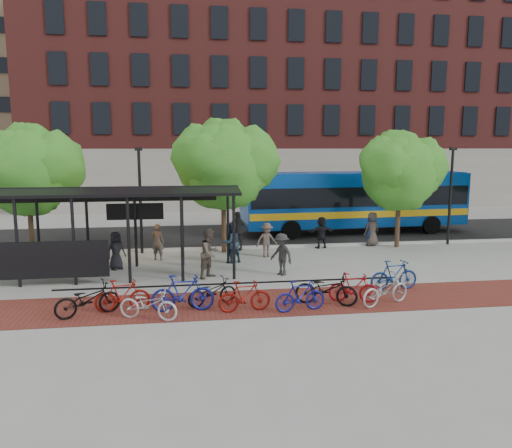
{
  "coord_description": "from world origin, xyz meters",
  "views": [
    {
      "loc": [
        -4.83,
        -20.88,
        5.16
      ],
      "look_at": [
        -1.61,
        1.83,
        1.6
      ],
      "focal_mm": 35.0,
      "sensor_mm": 36.0,
      "label": 1
    }
  ],
  "objects": [
    {
      "name": "building_tower",
      "position": [
        -16.0,
        40.0,
        15.0
      ],
      "size": [
        22.0,
        22.0,
        30.0
      ],
      "primitive_type": "cube",
      "color": "#7A664C",
      "rests_on": "ground"
    },
    {
      "name": "brick_strip",
      "position": [
        -2.0,
        -5.0,
        0.0
      ],
      "size": [
        24.0,
        3.0,
        0.01
      ],
      "primitive_type": "cube",
      "color": "maroon",
      "rests_on": "ground"
    },
    {
      "name": "bus_shelter",
      "position": [
        -8.13,
        -0.48,
        3.0
      ],
      "size": [
        10.6,
        3.07,
        3.6
      ],
      "color": "black",
      "rests_on": "ground"
    },
    {
      "name": "bike_4",
      "position": [
        -4.04,
        -5.02,
        0.45
      ],
      "size": [
        1.82,
        1.2,
        0.9
      ],
      "primitive_type": "imported",
      "rotation": [
        0.0,
        0.0,
        1.95
      ],
      "color": "black",
      "rests_on": "ground"
    },
    {
      "name": "pedestrian_1",
      "position": [
        -6.14,
        1.97,
        0.84
      ],
      "size": [
        0.72,
        0.59,
        1.69
      ],
      "primitive_type": "imported",
      "rotation": [
        0.0,
        0.0,
        2.79
      ],
      "color": "#483F3A",
      "rests_on": "ground"
    },
    {
      "name": "bike_1",
      "position": [
        -6.88,
        -5.23,
        0.52
      ],
      "size": [
        1.77,
        0.74,
        1.03
      ],
      "primitive_type": "imported",
      "rotation": [
        0.0,
        0.0,
        1.72
      ],
      "color": "maroon",
      "rests_on": "ground"
    },
    {
      "name": "bike_8",
      "position": [
        -0.32,
        -5.52,
        0.54
      ],
      "size": [
        2.17,
        1.45,
        1.08
      ],
      "primitive_type": "imported",
      "rotation": [
        0.0,
        0.0,
        1.18
      ],
      "color": "black",
      "rests_on": "ground"
    },
    {
      "name": "bike_7",
      "position": [
        -1.31,
        -6.04,
        0.5
      ],
      "size": [
        1.73,
        0.74,
        1.01
      ],
      "primitive_type": "imported",
      "rotation": [
        0.0,
        0.0,
        1.74
      ],
      "color": "navy",
      "rests_on": "ground"
    },
    {
      "name": "pedestrian_7",
      "position": [
        4.7,
        3.78,
        0.77
      ],
      "size": [
        0.57,
        0.38,
        1.53
      ],
      "primitive_type": "imported",
      "rotation": [
        0.0,
        0.0,
        3.16
      ],
      "color": "#1A223C",
      "rests_on": "ground"
    },
    {
      "name": "curb",
      "position": [
        0.0,
        4.0,
        0.06
      ],
      "size": [
        160.0,
        0.25,
        0.12
      ],
      "primitive_type": "cube",
      "color": "#B7B7B2",
      "rests_on": "ground"
    },
    {
      "name": "bike_5",
      "position": [
        -3.06,
        -5.81,
        0.5
      ],
      "size": [
        1.72,
        0.67,
        1.01
      ],
      "primitive_type": "imported",
      "rotation": [
        0.0,
        0.0,
        1.69
      ],
      "color": "maroon",
      "rests_on": "ground"
    },
    {
      "name": "bike_rack_rail",
      "position": [
        -3.3,
        -4.1,
        0.0
      ],
      "size": [
        12.0,
        0.05,
        0.95
      ],
      "primitive_type": "cube",
      "color": "black",
      "rests_on": "ground"
    },
    {
      "name": "bike_9",
      "position": [
        0.67,
        -5.36,
        0.5
      ],
      "size": [
        1.72,
        0.91,
        1.0
      ],
      "primitive_type": "imported",
      "rotation": [
        0.0,
        0.0,
        1.29
      ],
      "color": "#9F0E14",
      "rests_on": "ground"
    },
    {
      "name": "pedestrian_8",
      "position": [
        -3.92,
        -1.5,
        0.99
      ],
      "size": [
        1.2,
        1.22,
        1.98
      ],
      "primitive_type": "imported",
      "rotation": [
        0.0,
        0.0,
        0.85
      ],
      "color": "brown",
      "rests_on": "ground"
    },
    {
      "name": "pedestrian_6",
      "position": [
        4.83,
        3.8,
        0.89
      ],
      "size": [
        0.99,
        0.79,
        1.78
      ],
      "primitive_type": "imported",
      "rotation": [
        0.0,
        0.0,
        3.43
      ],
      "color": "#3F3832",
      "rests_on": "ground"
    },
    {
      "name": "building_brick",
      "position": [
        10.0,
        26.0,
        10.0
      ],
      "size": [
        55.0,
        14.0,
        20.0
      ],
      "primitive_type": "cube",
      "color": "maroon",
      "rests_on": "ground"
    },
    {
      "name": "bus",
      "position": [
        5.22,
        7.89,
        2.1
      ],
      "size": [
        13.68,
        3.85,
        3.65
      ],
      "rotation": [
        0.0,
        0.0,
        0.06
      ],
      "color": "#083E9C",
      "rests_on": "ground"
    },
    {
      "name": "pedestrian_0",
      "position": [
        -7.79,
        0.42,
        0.81
      ],
      "size": [
        0.95,
        0.88,
        1.62
      ],
      "primitive_type": "imported",
      "rotation": [
        0.0,
        0.0,
        0.62
      ],
      "color": "black",
      "rests_on": "ground"
    },
    {
      "name": "bike_2",
      "position": [
        -6.01,
        -6.15,
        0.49
      ],
      "size": [
        1.97,
        1.27,
        0.98
      ],
      "primitive_type": "imported",
      "rotation": [
        0.0,
        0.0,
        1.2
      ],
      "color": "silver",
      "rests_on": "ground"
    },
    {
      "name": "bike_0",
      "position": [
        -7.88,
        -5.53,
        0.52
      ],
      "size": [
        2.11,
        1.45,
        1.05
      ],
      "primitive_type": "imported",
      "rotation": [
        0.0,
        0.0,
        1.99
      ],
      "color": "black",
      "rests_on": "ground"
    },
    {
      "name": "pedestrian_3",
      "position": [
        -1.1,
        1.87,
        0.82
      ],
      "size": [
        1.16,
        0.81,
        1.63
      ],
      "primitive_type": "imported",
      "rotation": [
        0.0,
        0.0,
        0.21
      ],
      "color": "#52423D",
      "rests_on": "ground"
    },
    {
      "name": "tree_c",
      "position": [
        6.09,
        3.35,
        4.05
      ],
      "size": [
        4.66,
        3.8,
        5.92
      ],
      "color": "#382619",
      "rests_on": "ground"
    },
    {
      "name": "asphalt_street",
      "position": [
        0.0,
        8.0,
        0.01
      ],
      "size": [
        160.0,
        8.0,
        0.01
      ],
      "primitive_type": "cube",
      "color": "black",
      "rests_on": "ground"
    },
    {
      "name": "bike_10",
      "position": [
        1.61,
        -5.79,
        0.52
      ],
      "size": [
        2.07,
        1.4,
        1.03
      ],
      "primitive_type": "imported",
      "rotation": [
        0.0,
        0.0,
        1.98
      ],
      "color": "#ACACAF",
      "rests_on": "ground"
    },
    {
      "name": "bike_3",
      "position": [
        -4.99,
        -5.53,
        0.6
      ],
      "size": [
        2.0,
        0.59,
        1.19
      ],
      "primitive_type": "imported",
      "rotation": [
        0.0,
        0.0,
        1.58
      ],
      "color": "navy",
      "rests_on": "ground"
    },
    {
      "name": "lamp_post_right",
      "position": [
        9.0,
        3.6,
        2.75
      ],
      "size": [
        0.35,
        0.2,
        5.12
      ],
      "color": "black",
      "rests_on": "ground"
    },
    {
      "name": "ground",
      "position": [
        0.0,
        0.0,
        0.0
      ],
      "size": [
        160.0,
        160.0,
        0.0
      ],
      "primitive_type": "plane",
      "color": "#9E9E99",
      "rests_on": "ground"
    },
    {
      "name": "lamp_post_left",
      "position": [
        -7.0,
        3.6,
        2.75
      ],
      "size": [
        0.35,
        0.2,
        5.12
      ],
      "color": "black",
      "rests_on": "ground"
    },
    {
      "name": "pedestrian_4",
      "position": [
        -2.27,
        3.73,
        0.98
      ],
      "size": [
        1.24,
        0.89,
        1.95
      ],
      "primitive_type": "imported",
      "rotation": [
        0.0,
        0.0,
        5.87
      ],
      "color": "#262626",
      "rests_on": "ground"
    },
    {
      "name": "pedestrian_5",
      "position": [
        2.04,
        3.6,
        0.81
      ],
      "size": [
        1.57,
        0.74,
        1.63
      ],
      "primitive_type": "imported",
      "rotation": [
        0.0,
        0.0,
        3.32
      ],
      "color": "black",
      "rests_on": "ground"
    },
    {
      "name": "pedestrian_2",
      "position": [
        -2.85,
        0.97,
        0.92
      ],
      "size": [
        1.11,
        1.01,
        1.84
      ],
      "primitive_type": "imported",
      "rotation": [
        0.0,
        0.0,
        3.58
      ],
      "color": "#1F3448",
      "rests_on": "ground"
    },
    {
      "name": "pedestrian_9",
      "position": [
        -1.04,
        -1.5,
        0.86
      ],
      "size": [
        1.16,
        1.27,
        1.72
      ],
      "primitive_type": "imported",
      "rotation": [
        0.0,
        0.0,
        5.33
      ],
      "color": "#292929",
      "rests_on": "ground"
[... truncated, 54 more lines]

